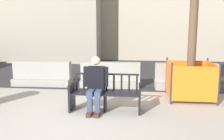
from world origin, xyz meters
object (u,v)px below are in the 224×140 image
(seated_person, at_px, (96,83))
(construction_fence, at_px, (190,80))
(jersey_barrier_left, at_px, (42,75))
(jersey_barrier_right, at_px, (186,79))
(street_bench, at_px, (105,95))
(jersey_barrier_centre, at_px, (110,77))

(seated_person, relative_size, construction_fence, 1.06)
(seated_person, distance_m, construction_fence, 2.81)
(jersey_barrier_left, distance_m, jersey_barrier_right, 4.88)
(jersey_barrier_right, bearing_deg, seated_person, -135.36)
(construction_fence, bearing_deg, jersey_barrier_left, 166.09)
(jersey_barrier_right, bearing_deg, jersey_barrier_left, 179.74)
(street_bench, height_order, jersey_barrier_right, street_bench)
(seated_person, relative_size, jersey_barrier_right, 0.65)
(seated_person, height_order, jersey_barrier_centre, seated_person)
(street_bench, relative_size, jersey_barrier_centre, 0.84)
(jersey_barrier_centre, bearing_deg, jersey_barrier_right, -1.12)
(jersey_barrier_centre, bearing_deg, seated_person, -91.31)
(street_bench, bearing_deg, jersey_barrier_left, 135.88)
(jersey_barrier_centre, xyz_separation_m, jersey_barrier_left, (-2.39, -0.03, 0.00))
(street_bench, height_order, jersey_barrier_centre, street_bench)
(jersey_barrier_left, relative_size, construction_fence, 1.63)
(street_bench, xyz_separation_m, construction_fence, (2.23, 1.29, 0.15))
(street_bench, xyz_separation_m, jersey_barrier_left, (-2.56, 2.48, -0.06))
(jersey_barrier_right, relative_size, construction_fence, 1.63)
(jersey_barrier_left, xyz_separation_m, construction_fence, (4.79, -1.19, 0.21))
(seated_person, bearing_deg, jersey_barrier_right, 44.64)
(seated_person, relative_size, jersey_barrier_centre, 0.65)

